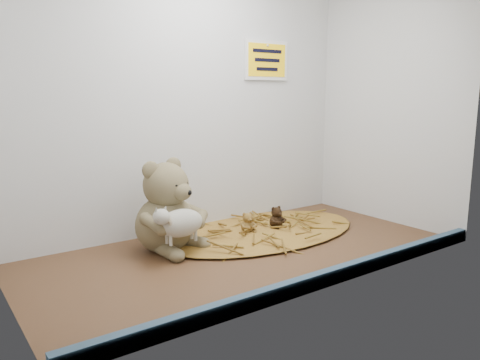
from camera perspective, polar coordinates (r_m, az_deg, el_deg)
alcove_shell at (r=131.90cm, az=-1.55°, el=11.05°), size 120.40×60.20×90.40cm
front_rail at (r=111.00cm, az=9.79°, el=-11.86°), size 119.28×2.20×3.60cm
straw_bed at (r=149.93cm, az=2.70°, el=-6.20°), size 69.32×40.25×1.34cm
main_teddy at (r=132.63cm, az=-9.14°, el=-3.04°), size 27.76×28.39×25.96cm
toy_lamb at (r=125.39cm, az=-7.19°, el=-5.23°), size 16.27×9.93×10.51cm
mini_teddy_tan at (r=146.21cm, az=0.93°, el=-5.05°), size 5.85×6.09×6.39cm
mini_teddy_brown at (r=151.59cm, az=4.44°, el=-4.39°), size 5.89×6.19×7.00cm
wall_sign at (r=166.51cm, az=3.22°, el=14.37°), size 16.00×1.20×11.00cm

